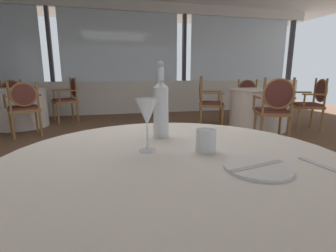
{
  "coord_description": "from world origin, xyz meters",
  "views": [
    {
      "loc": [
        -0.37,
        -2.48,
        1.05
      ],
      "look_at": [
        -0.12,
        -1.46,
        0.82
      ],
      "focal_mm": 26.22,
      "sensor_mm": 36.0,
      "label": 1
    }
  ],
  "objects_px": {
    "dining_chair_0_0": "(69,96)",
    "dining_chair_0_1": "(13,96)",
    "side_plate": "(257,168)",
    "dining_chair_0_3": "(24,104)",
    "dining_chair_1_3": "(313,100)",
    "dining_chair_1_0": "(248,96)",
    "water_bottle": "(161,107)",
    "wine_glass": "(147,113)",
    "water_tumbler": "(206,140)",
    "dining_chair_1_1": "(207,98)",
    "dining_chair_1_2": "(275,105)"
  },
  "relations": [
    {
      "from": "dining_chair_1_2",
      "to": "dining_chair_0_1",
      "type": "bearing_deg",
      "value": 75.79
    },
    {
      "from": "side_plate",
      "to": "dining_chair_0_3",
      "type": "height_order",
      "value": "dining_chair_0_3"
    },
    {
      "from": "dining_chair_1_3",
      "to": "dining_chair_1_1",
      "type": "bearing_deg",
      "value": -0.0
    },
    {
      "from": "dining_chair_0_1",
      "to": "dining_chair_1_3",
      "type": "distance_m",
      "value": 6.28
    },
    {
      "from": "dining_chair_0_0",
      "to": "dining_chair_1_1",
      "type": "distance_m",
      "value": 2.99
    },
    {
      "from": "side_plate",
      "to": "dining_chair_0_1",
      "type": "xyz_separation_m",
      "value": [
        -2.55,
        5.61,
        -0.22
      ]
    },
    {
      "from": "side_plate",
      "to": "water_bottle",
      "type": "relative_size",
      "value": 0.6
    },
    {
      "from": "dining_chair_1_0",
      "to": "dining_chair_0_0",
      "type": "bearing_deg",
      "value": -80.74
    },
    {
      "from": "side_plate",
      "to": "dining_chair_1_2",
      "type": "xyz_separation_m",
      "value": [
        1.99,
        2.56,
        -0.18
      ]
    },
    {
      "from": "water_bottle",
      "to": "dining_chair_1_0",
      "type": "height_order",
      "value": "water_bottle"
    },
    {
      "from": "dining_chair_1_3",
      "to": "water_bottle",
      "type": "bearing_deg",
      "value": 57.74
    },
    {
      "from": "dining_chair_1_0",
      "to": "dining_chair_1_3",
      "type": "relative_size",
      "value": 0.95
    },
    {
      "from": "side_plate",
      "to": "wine_glass",
      "type": "relative_size",
      "value": 1.03
    },
    {
      "from": "water_bottle",
      "to": "dining_chair_1_0",
      "type": "xyz_separation_m",
      "value": [
        2.85,
        3.92,
        -0.36
      ]
    },
    {
      "from": "dining_chair_1_2",
      "to": "dining_chair_1_3",
      "type": "relative_size",
      "value": 1.03
    },
    {
      "from": "dining_chair_1_2",
      "to": "dining_chair_1_1",
      "type": "bearing_deg",
      "value": 45.06
    },
    {
      "from": "wine_glass",
      "to": "water_tumbler",
      "type": "relative_size",
      "value": 2.39
    },
    {
      "from": "water_tumbler",
      "to": "water_bottle",
      "type": "bearing_deg",
      "value": 115.43
    },
    {
      "from": "dining_chair_0_0",
      "to": "dining_chair_1_3",
      "type": "bearing_deg",
      "value": 133.76
    },
    {
      "from": "wine_glass",
      "to": "dining_chair_1_2",
      "type": "relative_size",
      "value": 0.2
    },
    {
      "from": "dining_chair_0_0",
      "to": "dining_chair_0_3",
      "type": "relative_size",
      "value": 1.05
    },
    {
      "from": "dining_chair_0_3",
      "to": "dining_chair_1_3",
      "type": "xyz_separation_m",
      "value": [
        5.04,
        -0.71,
        0.02
      ]
    },
    {
      "from": "water_bottle",
      "to": "dining_chair_1_2",
      "type": "relative_size",
      "value": 0.35
    },
    {
      "from": "dining_chair_0_0",
      "to": "dining_chair_1_0",
      "type": "height_order",
      "value": "dining_chair_0_0"
    },
    {
      "from": "dining_chair_0_0",
      "to": "dining_chair_1_2",
      "type": "distance_m",
      "value": 4.15
    },
    {
      "from": "side_plate",
      "to": "dining_chair_0_0",
      "type": "relative_size",
      "value": 0.22
    },
    {
      "from": "dining_chair_0_0",
      "to": "dining_chair_1_0",
      "type": "bearing_deg",
      "value": 146.72
    },
    {
      "from": "wine_glass",
      "to": "dining_chair_1_0",
      "type": "relative_size",
      "value": 0.22
    },
    {
      "from": "dining_chair_1_1",
      "to": "wine_glass",
      "type": "bearing_deg",
      "value": -95.97
    },
    {
      "from": "water_tumbler",
      "to": "dining_chair_1_1",
      "type": "distance_m",
      "value": 3.9
    },
    {
      "from": "dining_chair_1_2",
      "to": "dining_chair_1_0",
      "type": "bearing_deg",
      "value": 0.0
    },
    {
      "from": "dining_chair_0_0",
      "to": "dining_chair_0_1",
      "type": "bearing_deg",
      "value": -44.79
    },
    {
      "from": "water_bottle",
      "to": "dining_chair_1_0",
      "type": "relative_size",
      "value": 0.38
    },
    {
      "from": "water_tumbler",
      "to": "dining_chair_0_3",
      "type": "distance_m",
      "value": 4.04
    },
    {
      "from": "water_tumbler",
      "to": "dining_chair_1_3",
      "type": "distance_m",
      "value": 4.44
    },
    {
      "from": "water_tumbler",
      "to": "dining_chair_1_3",
      "type": "relative_size",
      "value": 0.09
    },
    {
      "from": "dining_chair_0_0",
      "to": "dining_chair_1_3",
      "type": "relative_size",
      "value": 1.0
    },
    {
      "from": "side_plate",
      "to": "water_bottle",
      "type": "height_order",
      "value": "water_bottle"
    },
    {
      "from": "dining_chair_0_3",
      "to": "dining_chair_1_2",
      "type": "relative_size",
      "value": 0.93
    },
    {
      "from": "dining_chair_1_3",
      "to": "dining_chair_0_3",
      "type": "bearing_deg",
      "value": 11.78
    },
    {
      "from": "water_bottle",
      "to": "dining_chair_0_1",
      "type": "bearing_deg",
      "value": 114.42
    },
    {
      "from": "water_tumbler",
      "to": "dining_chair_0_1",
      "type": "bearing_deg",
      "value": 114.47
    },
    {
      "from": "water_bottle",
      "to": "water_tumbler",
      "type": "height_order",
      "value": "water_bottle"
    },
    {
      "from": "water_bottle",
      "to": "dining_chair_1_1",
      "type": "xyz_separation_m",
      "value": [
        1.61,
        3.34,
        -0.31
      ]
    },
    {
      "from": "dining_chair_1_1",
      "to": "dining_chair_0_0",
      "type": "bearing_deg",
      "value": 173.9
    },
    {
      "from": "dining_chair_0_1",
      "to": "dining_chair_1_2",
      "type": "distance_m",
      "value": 5.47
    },
    {
      "from": "dining_chair_0_0",
      "to": "wine_glass",
      "type": "bearing_deg",
      "value": 78.74
    },
    {
      "from": "dining_chair_0_3",
      "to": "dining_chair_1_1",
      "type": "bearing_deg",
      "value": -113.66
    },
    {
      "from": "dining_chair_0_3",
      "to": "dining_chair_1_3",
      "type": "relative_size",
      "value": 0.96
    },
    {
      "from": "water_tumbler",
      "to": "dining_chair_1_0",
      "type": "distance_m",
      "value": 4.99
    }
  ]
}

